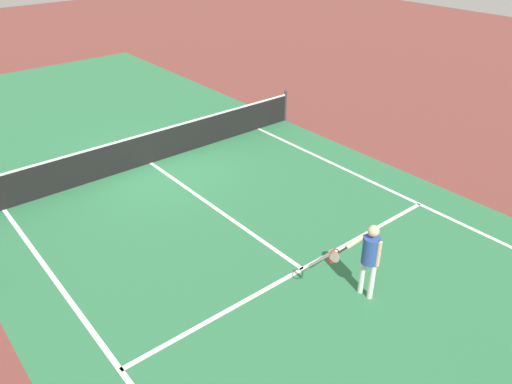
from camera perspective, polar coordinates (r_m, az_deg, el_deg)
ground_plane at (r=15.04m, az=-11.90°, el=3.25°), size 60.00×60.00×0.00m
court_surface_inbounds at (r=15.04m, az=-11.90°, el=3.25°), size 10.62×24.40×0.00m
line_sideline_left at (r=9.21m, az=-16.50°, el=-17.20°), size 0.10×11.89×0.01m
line_sideline_right at (r=13.53m, az=16.55°, el=-0.55°), size 0.10×11.89×0.01m
line_service_near at (r=10.56m, az=5.31°, el=-8.72°), size 8.22×0.10×0.01m
line_center_service at (r=12.59m, az=-4.86°, el=-1.70°), size 0.10×6.40×0.01m
net at (r=14.83m, az=-12.10°, el=4.95°), size 10.74×0.09×1.07m
player_near at (r=9.52m, az=12.78°, el=-6.90°), size 1.20×0.45×1.60m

